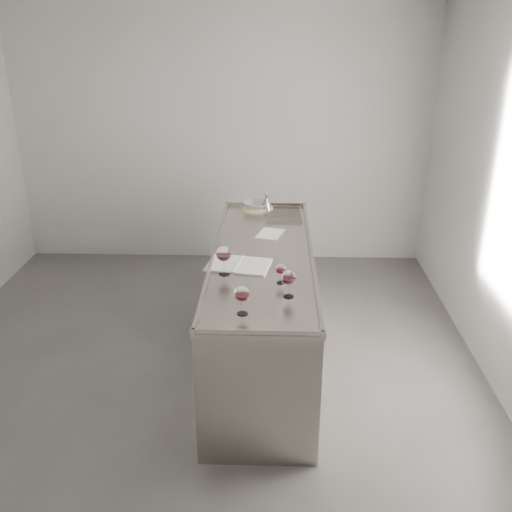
{
  "coord_description": "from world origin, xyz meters",
  "views": [
    {
      "loc": [
        0.58,
        -3.68,
        2.59
      ],
      "look_at": [
        0.46,
        0.06,
        1.02
      ],
      "focal_mm": 40.0,
      "sensor_mm": 36.0,
      "label": 1
    }
  ],
  "objects_px": {
    "counter": "(262,309)",
    "wine_glass_middle": "(242,294)",
    "wine_glass_small": "(281,270)",
    "ceramic_bowl": "(256,205)",
    "wine_glass_left": "(224,254)",
    "notebook": "(239,265)",
    "wine_glass_right": "(289,278)",
    "wine_funnel": "(266,204)"
  },
  "relations": [
    {
      "from": "notebook",
      "to": "ceramic_bowl",
      "type": "height_order",
      "value": "ceramic_bowl"
    },
    {
      "from": "wine_glass_left",
      "to": "wine_glass_small",
      "type": "xyz_separation_m",
      "value": [
        0.39,
        -0.13,
        -0.05
      ]
    },
    {
      "from": "wine_glass_small",
      "to": "ceramic_bowl",
      "type": "relative_size",
      "value": 0.61
    },
    {
      "from": "ceramic_bowl",
      "to": "wine_glass_left",
      "type": "bearing_deg",
      "value": -96.9
    },
    {
      "from": "wine_glass_middle",
      "to": "wine_glass_small",
      "type": "distance_m",
      "value": 0.5
    },
    {
      "from": "notebook",
      "to": "wine_glass_left",
      "type": "bearing_deg",
      "value": -110.71
    },
    {
      "from": "wine_glass_middle",
      "to": "wine_glass_left",
      "type": "bearing_deg",
      "value": 105.51
    },
    {
      "from": "wine_glass_middle",
      "to": "notebook",
      "type": "xyz_separation_m",
      "value": [
        -0.07,
        0.73,
        -0.13
      ]
    },
    {
      "from": "counter",
      "to": "wine_glass_middle",
      "type": "xyz_separation_m",
      "value": [
        -0.1,
        -0.95,
        0.6
      ]
    },
    {
      "from": "counter",
      "to": "wine_glass_left",
      "type": "distance_m",
      "value": 0.77
    },
    {
      "from": "wine_glass_right",
      "to": "wine_glass_small",
      "type": "height_order",
      "value": "wine_glass_right"
    },
    {
      "from": "wine_glass_left",
      "to": "wine_glass_small",
      "type": "distance_m",
      "value": 0.42
    },
    {
      "from": "wine_glass_small",
      "to": "ceramic_bowl",
      "type": "distance_m",
      "value": 1.61
    },
    {
      "from": "notebook",
      "to": "ceramic_bowl",
      "type": "distance_m",
      "value": 1.31
    },
    {
      "from": "counter",
      "to": "wine_glass_right",
      "type": "height_order",
      "value": "wine_glass_right"
    },
    {
      "from": "wine_glass_middle",
      "to": "notebook",
      "type": "relative_size",
      "value": 0.38
    },
    {
      "from": "wine_funnel",
      "to": "wine_glass_middle",
      "type": "bearing_deg",
      "value": -93.11
    },
    {
      "from": "counter",
      "to": "wine_glass_left",
      "type": "height_order",
      "value": "wine_glass_left"
    },
    {
      "from": "wine_glass_left",
      "to": "wine_glass_middle",
      "type": "height_order",
      "value": "wine_glass_left"
    },
    {
      "from": "wine_glass_right",
      "to": "ceramic_bowl",
      "type": "distance_m",
      "value": 1.81
    },
    {
      "from": "counter",
      "to": "wine_glass_middle",
      "type": "bearing_deg",
      "value": -96.0
    },
    {
      "from": "wine_glass_left",
      "to": "ceramic_bowl",
      "type": "relative_size",
      "value": 0.93
    },
    {
      "from": "wine_glass_small",
      "to": "notebook",
      "type": "height_order",
      "value": "wine_glass_small"
    },
    {
      "from": "wine_glass_left",
      "to": "wine_glass_right",
      "type": "relative_size",
      "value": 1.14
    },
    {
      "from": "counter",
      "to": "notebook",
      "type": "height_order",
      "value": "counter"
    },
    {
      "from": "counter",
      "to": "wine_glass_left",
      "type": "relative_size",
      "value": 11.37
    },
    {
      "from": "wine_glass_right",
      "to": "notebook",
      "type": "bearing_deg",
      "value": 125.78
    },
    {
      "from": "ceramic_bowl",
      "to": "wine_glass_right",
      "type": "bearing_deg",
      "value": -81.57
    },
    {
      "from": "wine_glass_left",
      "to": "wine_funnel",
      "type": "xyz_separation_m",
      "value": [
        0.27,
        1.46,
        -0.09
      ]
    },
    {
      "from": "notebook",
      "to": "ceramic_bowl",
      "type": "relative_size",
      "value": 2.14
    },
    {
      "from": "wine_glass_left",
      "to": "wine_glass_middle",
      "type": "distance_m",
      "value": 0.6
    },
    {
      "from": "notebook",
      "to": "wine_funnel",
      "type": "distance_m",
      "value": 1.32
    },
    {
      "from": "ceramic_bowl",
      "to": "counter",
      "type": "bearing_deg",
      "value": -85.6
    },
    {
      "from": "wine_glass_small",
      "to": "notebook",
      "type": "distance_m",
      "value": 0.42
    },
    {
      "from": "wine_glass_middle",
      "to": "ceramic_bowl",
      "type": "height_order",
      "value": "wine_glass_middle"
    },
    {
      "from": "counter",
      "to": "notebook",
      "type": "distance_m",
      "value": 0.55
    },
    {
      "from": "wine_glass_right",
      "to": "wine_glass_left",
      "type": "bearing_deg",
      "value": 142.84
    },
    {
      "from": "wine_glass_small",
      "to": "notebook",
      "type": "relative_size",
      "value": 0.29
    },
    {
      "from": "wine_glass_middle",
      "to": "wine_glass_small",
      "type": "relative_size",
      "value": 1.34
    },
    {
      "from": "counter",
      "to": "wine_glass_right",
      "type": "bearing_deg",
      "value": -75.63
    },
    {
      "from": "wine_funnel",
      "to": "wine_glass_right",
      "type": "bearing_deg",
      "value": -84.51
    },
    {
      "from": "counter",
      "to": "wine_glass_small",
      "type": "bearing_deg",
      "value": -75.39
    }
  ]
}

